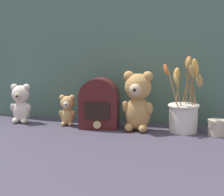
{
  "coord_description": "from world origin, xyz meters",
  "views": [
    {
      "loc": [
        0.37,
        -1.35,
        0.33
      ],
      "look_at": [
        0.0,
        0.02,
        0.13
      ],
      "focal_mm": 55.0,
      "sensor_mm": 36.0,
      "label": 1
    }
  ],
  "objects_px": {
    "teddy_bear_large": "(138,100)",
    "vintage_radio": "(99,104)",
    "teddy_bear_medium": "(21,102)",
    "flower_vase": "(184,111)",
    "decorative_tin_tall": "(218,127)",
    "teddy_bear_small": "(67,109)"
  },
  "relations": [
    {
      "from": "flower_vase",
      "to": "vintage_radio",
      "type": "relative_size",
      "value": 1.45
    },
    {
      "from": "decorative_tin_tall",
      "to": "vintage_radio",
      "type": "bearing_deg",
      "value": 179.05
    },
    {
      "from": "teddy_bear_small",
      "to": "flower_vase",
      "type": "distance_m",
      "value": 0.5
    },
    {
      "from": "flower_vase",
      "to": "decorative_tin_tall",
      "type": "xyz_separation_m",
      "value": [
        0.13,
        -0.02,
        -0.06
      ]
    },
    {
      "from": "vintage_radio",
      "to": "decorative_tin_tall",
      "type": "xyz_separation_m",
      "value": [
        0.49,
        -0.01,
        -0.07
      ]
    },
    {
      "from": "flower_vase",
      "to": "teddy_bear_medium",
      "type": "bearing_deg",
      "value": -178.98
    },
    {
      "from": "teddy_bear_large",
      "to": "vintage_radio",
      "type": "distance_m",
      "value": 0.17
    },
    {
      "from": "teddy_bear_large",
      "to": "teddy_bear_medium",
      "type": "xyz_separation_m",
      "value": [
        -0.54,
        0.01,
        -0.04
      ]
    },
    {
      "from": "teddy_bear_small",
      "to": "decorative_tin_tall",
      "type": "height_order",
      "value": "teddy_bear_small"
    },
    {
      "from": "teddy_bear_medium",
      "to": "teddy_bear_small",
      "type": "distance_m",
      "value": 0.23
    },
    {
      "from": "decorative_tin_tall",
      "to": "teddy_bear_medium",
      "type": "bearing_deg",
      "value": 179.72
    },
    {
      "from": "teddy_bear_large",
      "to": "teddy_bear_medium",
      "type": "height_order",
      "value": "teddy_bear_large"
    },
    {
      "from": "teddy_bear_medium",
      "to": "vintage_radio",
      "type": "xyz_separation_m",
      "value": [
        0.37,
        0.0,
        0.01
      ]
    },
    {
      "from": "teddy_bear_large",
      "to": "teddy_bear_small",
      "type": "height_order",
      "value": "teddy_bear_large"
    },
    {
      "from": "teddy_bear_medium",
      "to": "teddy_bear_large",
      "type": "bearing_deg",
      "value": -1.25
    },
    {
      "from": "teddy_bear_medium",
      "to": "flower_vase",
      "type": "height_order",
      "value": "flower_vase"
    },
    {
      "from": "teddy_bear_large",
      "to": "flower_vase",
      "type": "relative_size",
      "value": 0.8
    },
    {
      "from": "teddy_bear_medium",
      "to": "flower_vase",
      "type": "relative_size",
      "value": 0.58
    },
    {
      "from": "vintage_radio",
      "to": "decorative_tin_tall",
      "type": "distance_m",
      "value": 0.49
    },
    {
      "from": "teddy_bear_medium",
      "to": "teddy_bear_small",
      "type": "height_order",
      "value": "teddy_bear_medium"
    },
    {
      "from": "teddy_bear_small",
      "to": "vintage_radio",
      "type": "relative_size",
      "value": 0.64
    },
    {
      "from": "vintage_radio",
      "to": "decorative_tin_tall",
      "type": "relative_size",
      "value": 2.69
    }
  ]
}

